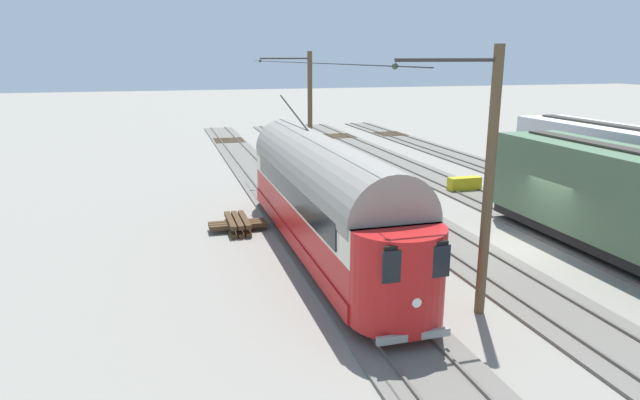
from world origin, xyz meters
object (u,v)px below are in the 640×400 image
Objects in this scene: boxcar_far_siding at (629,202)px; catenary_pole_mid_near at (486,180)px; track_end_bumper at (464,184)px; boxcar_adjacent at (625,167)px; catenary_pole_foreground at (309,114)px; switch_stand at (516,157)px; spare_tie_stack at (238,224)px; vintage_streetcar at (323,193)px.

boxcar_far_siding is 1.62× the size of catenary_pole_mid_near.
boxcar_far_siding is 11.10m from track_end_bumper.
boxcar_far_siding reaches higher than track_end_bumper.
boxcar_adjacent is at bearing 132.15° from track_end_bumper.
catenary_pole_foreground is (12.38, -11.07, 1.75)m from boxcar_adjacent.
track_end_bumper is (-7.32, -13.28, -3.51)m from catenary_pole_mid_near.
boxcar_adjacent reaches higher than switch_stand.
track_end_bumper is (-12.87, -3.59, 0.13)m from spare_tie_stack.
spare_tie_stack is at bearing 58.57° from catenary_pole_foreground.
track_end_bumper is (-7.32, 5.49, -3.51)m from catenary_pole_foreground.
vintage_streetcar is 2.16× the size of catenary_pole_mid_near.
boxcar_far_siding is (-10.12, 3.95, -0.09)m from vintage_streetcar.
switch_stand is at bearing -144.43° from vintage_streetcar.
boxcar_adjacent is at bearing 80.65° from switch_stand.
vintage_streetcar reaches higher than boxcar_far_siding.
switch_stand is (-1.76, -10.68, -1.46)m from boxcar_adjacent.
vintage_streetcar reaches higher than spare_tie_stack.
boxcar_far_siding is at bearing 46.80° from boxcar_adjacent.
catenary_pole_mid_near reaches higher than switch_stand.
catenary_pole_foreground is at bearing -36.84° from track_end_bumper.
catenary_pole_mid_near is at bearing 61.12° from track_end_bumper.
vintage_streetcar is 6.71× the size of spare_tie_stack.
catenary_pole_foreground reaches higher than boxcar_adjacent.
boxcar_adjacent is at bearing -133.20° from boxcar_far_siding.
catenary_pole_mid_near is (-2.79, 6.27, 1.66)m from vintage_streetcar.
catenary_pole_mid_near is at bearing 113.99° from vintage_streetcar.
catenary_pole_foreground is (-2.79, -12.49, 1.66)m from vintage_streetcar.
vintage_streetcar is at bearing 5.36° from boxcar_adjacent.
catenary_pole_foreground is 4.15× the size of track_end_bumper.
vintage_streetcar is at bearing 35.57° from switch_stand.
spare_tie_stack is (2.75, -3.42, -1.98)m from vintage_streetcar.
vintage_streetcar reaches higher than track_end_bumper.
vintage_streetcar is 12.44m from track_end_bumper.
boxcar_adjacent is at bearing -148.12° from catenary_pole_mid_near.
catenary_pole_foreground is at bearing -90.00° from catenary_pole_mid_near.
boxcar_adjacent reaches higher than track_end_bumper.
vintage_streetcar is 1.33× the size of boxcar_far_siding.
vintage_streetcar is 7.06m from catenary_pole_mid_near.
spare_tie_stack is at bearing 15.58° from track_end_bumper.
vintage_streetcar is 8.94× the size of track_end_bumper.
boxcar_adjacent is at bearing 173.65° from spare_tie_stack.
track_end_bumper is (0.00, -10.96, -1.76)m from boxcar_far_siding.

